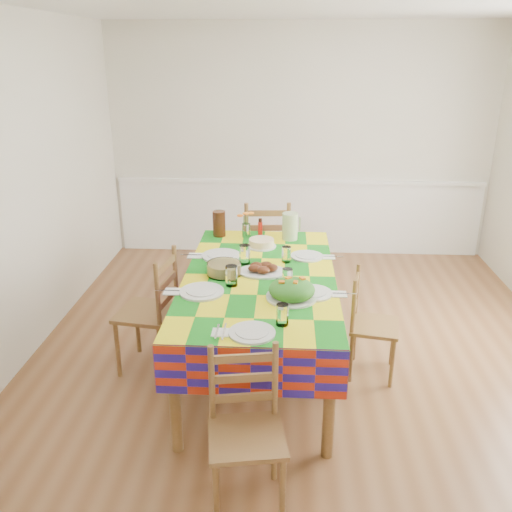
{
  "coord_description": "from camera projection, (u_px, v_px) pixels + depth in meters",
  "views": [
    {
      "loc": [
        -0.16,
        -3.95,
        2.4
      ],
      "look_at": [
        -0.37,
        -0.14,
        0.93
      ],
      "focal_mm": 38.0,
      "sensor_mm": 36.0,
      "label": 1
    }
  ],
  "objects": [
    {
      "name": "hot_sauce",
      "position": [
        260.0,
        227.0,
        4.85
      ],
      "size": [
        0.04,
        0.04,
        0.17
      ],
      "primitive_type": "cylinder",
      "color": "#B0160E",
      "rests_on": "dining_table"
    },
    {
      "name": "wainscot",
      "position": [
        298.0,
        214.0,
        6.67
      ],
      "size": [
        4.41,
        0.06,
        0.92
      ],
      "color": "white",
      "rests_on": "room"
    },
    {
      "name": "setting_right_far",
      "position": [
        300.0,
        255.0,
        4.35
      ],
      "size": [
        0.5,
        0.29,
        0.13
      ],
      "rotation": [
        0.0,
        0.0,
        -1.57
      ],
      "color": "silver",
      "rests_on": "dining_table"
    },
    {
      "name": "setting_near_head",
      "position": [
        262.0,
        326.0,
        3.24
      ],
      "size": [
        0.46,
        0.31,
        0.14
      ],
      "color": "silver",
      "rests_on": "dining_table"
    },
    {
      "name": "meat_platter",
      "position": [
        262.0,
        269.0,
        4.07
      ],
      "size": [
        0.38,
        0.27,
        0.07
      ],
      "color": "silver",
      "rests_on": "dining_table"
    },
    {
      "name": "chair_near",
      "position": [
        246.0,
        432.0,
        2.94
      ],
      "size": [
        0.46,
        0.45,
        0.92
      ],
      "rotation": [
        0.0,
        0.0,
        0.16
      ],
      "color": "brown",
      "rests_on": "room"
    },
    {
      "name": "chair_far",
      "position": [
        267.0,
        251.0,
        5.38
      ],
      "size": [
        0.5,
        0.48,
        1.05
      ],
      "rotation": [
        0.0,
        0.0,
        3.22
      ],
      "color": "brown",
      "rests_on": "room"
    },
    {
      "name": "tea_pitcher",
      "position": [
        219.0,
        224.0,
        4.85
      ],
      "size": [
        0.11,
        0.11,
        0.23
      ],
      "primitive_type": "cylinder",
      "color": "black",
      "rests_on": "dining_table"
    },
    {
      "name": "setting_left_far",
      "position": [
        229.0,
        255.0,
        4.34
      ],
      "size": [
        0.58,
        0.35,
        0.15
      ],
      "rotation": [
        0.0,
        0.0,
        1.57
      ],
      "color": "silver",
      "rests_on": "dining_table"
    },
    {
      "name": "cake",
      "position": [
        261.0,
        243.0,
        4.61
      ],
      "size": [
        0.25,
        0.25,
        0.07
      ],
      "color": "silver",
      "rests_on": "dining_table"
    },
    {
      "name": "serving_utensils",
      "position": [
        283.0,
        281.0,
        3.92
      ],
      "size": [
        0.15,
        0.33,
        0.01
      ],
      "color": "black",
      "rests_on": "dining_table"
    },
    {
      "name": "salad_platter",
      "position": [
        292.0,
        290.0,
        3.65
      ],
      "size": [
        0.35,
        0.35,
        0.15
      ],
      "color": "silver",
      "rests_on": "dining_table"
    },
    {
      "name": "chair_right",
      "position": [
        369.0,
        325.0,
        4.15
      ],
      "size": [
        0.42,
        0.44,
        0.85
      ],
      "rotation": [
        0.0,
        0.0,
        1.38
      ],
      "color": "brown",
      "rests_on": "room"
    },
    {
      "name": "green_pitcher",
      "position": [
        290.0,
        226.0,
        4.77
      ],
      "size": [
        0.14,
        0.14,
        0.24
      ],
      "primitive_type": "cylinder",
      "color": "#ABC48A",
      "rests_on": "dining_table"
    },
    {
      "name": "chair_left",
      "position": [
        152.0,
        312.0,
        4.2
      ],
      "size": [
        0.48,
        0.49,
        0.98
      ],
      "rotation": [
        0.0,
        0.0,
        -1.73
      ],
      "color": "brown",
      "rests_on": "room"
    },
    {
      "name": "setting_right_near",
      "position": [
        304.0,
        287.0,
        3.76
      ],
      "size": [
        0.52,
        0.3,
        0.13
      ],
      "rotation": [
        0.0,
        0.0,
        -1.57
      ],
      "color": "silver",
      "rests_on": "dining_table"
    },
    {
      "name": "setting_left_near",
      "position": [
        212.0,
        286.0,
        3.78
      ],
      "size": [
        0.56,
        0.34,
        0.15
      ],
      "rotation": [
        0.0,
        0.0,
        1.57
      ],
      "color": "silver",
      "rests_on": "dining_table"
    },
    {
      "name": "name_card",
      "position": [
        251.0,
        339.0,
        3.13
      ],
      "size": [
        0.09,
        0.03,
        0.02
      ],
      "primitive_type": "cube",
      "color": "silver",
      "rests_on": "dining_table"
    },
    {
      "name": "room",
      "position": [
        307.0,
        198.0,
        4.05
      ],
      "size": [
        4.58,
        5.08,
        2.78
      ],
      "color": "brown",
      "rests_on": "ground"
    },
    {
      "name": "flower_vase",
      "position": [
        246.0,
        226.0,
        4.82
      ],
      "size": [
        0.15,
        0.13,
        0.24
      ],
      "color": "white",
      "rests_on": "dining_table"
    },
    {
      "name": "dining_table",
      "position": [
        260.0,
        286.0,
        4.07
      ],
      "size": [
        1.13,
        2.1,
        0.82
      ],
      "color": "brown",
      "rests_on": "room"
    },
    {
      "name": "pasta_bowl",
      "position": [
        224.0,
        269.0,
        4.04
      ],
      "size": [
        0.26,
        0.26,
        0.09
      ],
      "color": "white",
      "rests_on": "dining_table"
    }
  ]
}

